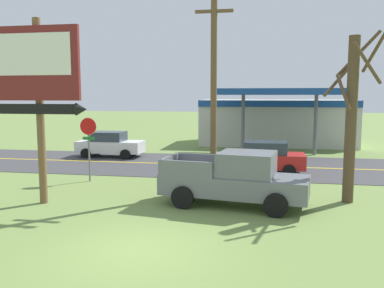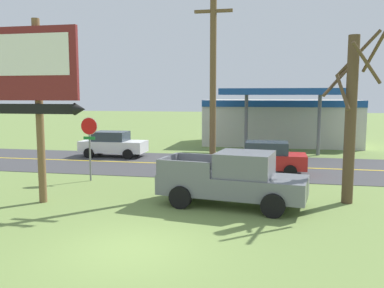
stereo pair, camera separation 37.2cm
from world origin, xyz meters
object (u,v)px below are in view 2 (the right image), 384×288
Objects in this scene: motel_sign at (37,79)px; pickup_grey_parked_on_lawn at (234,179)px; car_red_mid_lane at (264,158)px; bare_tree at (351,114)px; stop_sign at (89,137)px; utility_pole at (213,80)px; gas_station at (281,121)px; car_white_near_lane at (113,144)px.

motel_sign is 1.22× the size of pickup_grey_parked_on_lawn.
bare_tree is at bearing -58.08° from car_red_mid_lane.
car_red_mid_lane is at bearing 22.75° from stop_sign.
utility_pole is at bearing 28.30° from motel_sign.
bare_tree is at bearing 16.76° from pickup_grey_parked_on_lawn.
utility_pole reaches higher than gas_station.
stop_sign is 7.64m from car_white_near_lane.
bare_tree reaches higher than gas_station.
pickup_grey_parked_on_lawn is at bearing -95.65° from gas_station.
car_red_mid_lane is (7.87, 7.35, -3.69)m from motel_sign.
stop_sign is 8.63m from car_red_mid_lane.
utility_pole is 2.04× the size of car_red_mid_lane.
motel_sign is 22.31m from gas_station.
motel_sign is 0.55× the size of gas_station.
pickup_grey_parked_on_lawn is at bearing -62.57° from utility_pole.
pickup_grey_parked_on_lawn reaches higher than car_white_near_lane.
motel_sign reaches higher than stop_sign.
bare_tree is 18.22m from gas_station.
car_white_near_lane is (-1.89, 11.35, -3.69)m from motel_sign.
stop_sign is 7.65m from pickup_grey_parked_on_lawn.
car_white_near_lane is at bearing 144.93° from bare_tree.
bare_tree reaches higher than pickup_grey_parked_on_lawn.
stop_sign is at bearing 156.69° from pickup_grey_parked_on_lawn.
gas_station is (3.00, 17.16, -2.61)m from utility_pole.
pickup_grey_parked_on_lawn is 1.29× the size of car_white_near_lane.
pickup_grey_parked_on_lawn is (6.96, -3.00, -1.06)m from stop_sign.
stop_sign is 0.46× the size of bare_tree.
gas_station reaches higher than car_white_near_lane.
utility_pole reaches higher than stop_sign.
utility_pole is 5.41m from bare_tree.
motel_sign is 1.58× the size of car_red_mid_lane.
stop_sign is (-0.01, 4.04, -2.50)m from motel_sign.
pickup_grey_parked_on_lawn reaches higher than car_red_mid_lane.
car_white_near_lane is at bearing 99.47° from motel_sign.
stop_sign is 18.53m from gas_station.
motel_sign is 12.08m from car_white_near_lane.
car_red_mid_lane is (7.88, 3.31, -1.20)m from stop_sign.
utility_pole is 1.58× the size of pickup_grey_parked_on_lawn.
utility_pole reaches higher than car_red_mid_lane.
bare_tree is 1.17× the size of pickup_grey_parked_on_lawn.
bare_tree is 6.46m from car_red_mid_lane.
bare_tree is at bearing -9.68° from utility_pole.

